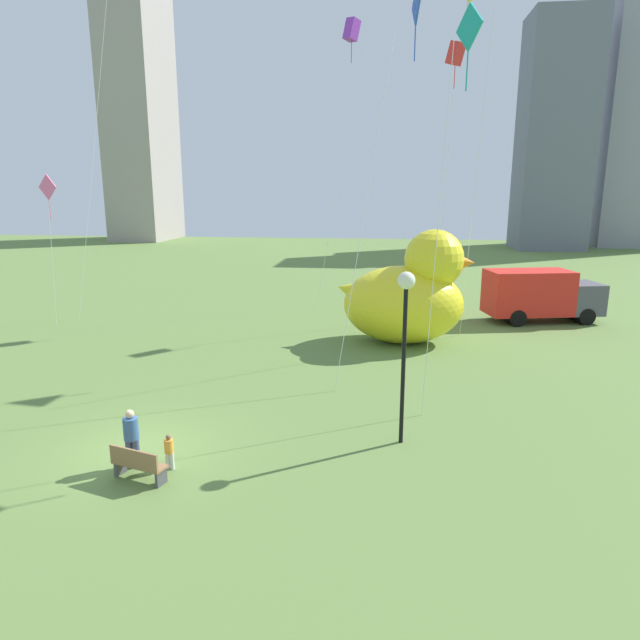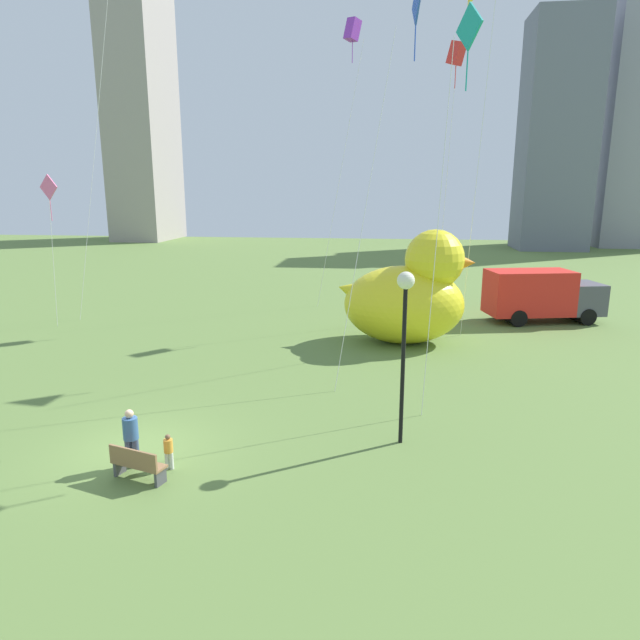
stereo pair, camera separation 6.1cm
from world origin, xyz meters
TOP-DOWN VIEW (x-y plane):
  - ground_plane at (0.00, 0.00)m, footprint 140.00×140.00m
  - park_bench at (0.78, -1.64)m, footprint 1.54×0.86m
  - person_adult at (0.33, -0.95)m, footprint 0.39×0.39m
  - person_child at (1.34, -0.96)m, footprint 0.24×0.24m
  - giant_inflatable_duck at (7.87, 12.44)m, footprint 6.48×4.16m
  - lamppost at (7.37, 1.39)m, footprint 0.49×0.49m
  - box_truck at (15.22, 17.70)m, footprint 6.53×3.54m
  - city_skyline at (12.31, 64.01)m, footprint 75.01×16.52m
  - kite_red at (10.05, 18.12)m, footprint 1.07×1.03m
  - kite_blue at (7.39, 6.04)m, footprint 2.60×3.11m
  - kite_pink at (-10.40, 13.53)m, footprint 1.22×0.50m
  - kite_teal at (8.91, 3.82)m, footprint 1.20×1.47m
  - kite_purple at (4.54, 19.84)m, footprint 2.57×2.51m

SIDE VIEW (x-z plane):
  - ground_plane at x=0.00m, z-range 0.00..0.00m
  - park_bench at x=0.78m, z-range 0.02..0.92m
  - person_child at x=1.34m, z-range 0.05..1.02m
  - person_adult at x=0.33m, z-range 0.08..1.68m
  - box_truck at x=15.22m, z-range 0.02..2.87m
  - giant_inflatable_duck at x=7.87m, z-range -0.40..4.97m
  - lamppost at x=7.37m, z-range 1.35..6.34m
  - kite_pink at x=-10.40m, z-range 3.07..10.97m
  - kite_teal at x=8.91m, z-range 4.96..17.20m
  - kite_blue at x=7.39m, z-range 5.47..18.99m
  - kite_red at x=10.05m, z-range 6.58..21.18m
  - kite_purple at x=4.54m, z-range 7.41..23.74m
  - city_skyline at x=12.31m, z-range -3.22..37.78m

